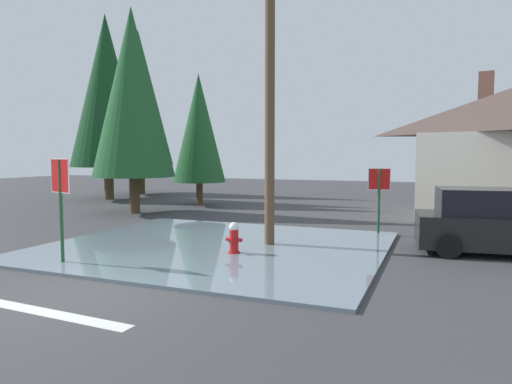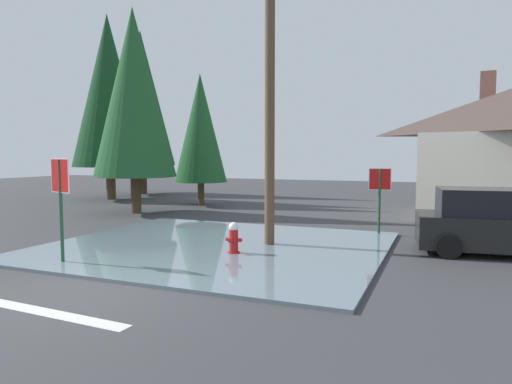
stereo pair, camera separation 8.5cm
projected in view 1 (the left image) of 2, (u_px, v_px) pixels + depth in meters
name	position (u px, v px, depth m)	size (l,w,h in m)	color
ground_plane	(97.00, 293.00, 8.77)	(80.00, 80.00, 0.10)	#38383A
flood_puddle	(216.00, 246.00, 12.84)	(9.15, 8.06, 0.08)	slate
lane_stop_bar	(51.00, 313.00, 7.48)	(3.23, 0.30, 0.01)	silver
stop_sign_near	(60.00, 188.00, 10.65)	(0.77, 0.26, 2.52)	#1E4C28
fire_hydrant	(234.00, 239.00, 11.75)	(0.44, 0.38, 0.88)	red
utility_pole	(270.00, 91.00, 12.61)	(1.60, 0.28, 8.40)	brown
stop_sign_far	(379.00, 188.00, 14.71)	(0.69, 0.12, 2.18)	#1E4C28
parked_car	(501.00, 223.00, 11.94)	(4.53, 2.49, 1.72)	black
pine_tree_tall_left	(139.00, 98.00, 30.32)	(4.33, 4.33, 10.84)	#4C3823
pine_tree_mid_left	(199.00, 128.00, 23.39)	(2.71, 2.71, 6.77)	#4C3823
pine_tree_short_left	(107.00, 91.00, 26.49)	(4.29, 4.29, 10.73)	#4C3823
pine_tree_far_center	(132.00, 93.00, 20.15)	(3.64, 3.64, 9.10)	#4C3823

